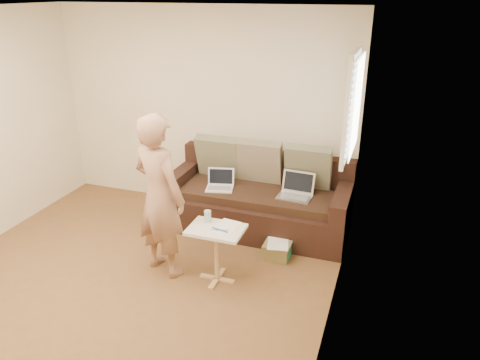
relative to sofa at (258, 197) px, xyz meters
The scene contains 17 objects.
floor 2.04m from the sofa, 116.89° to the right, with size 4.50×4.50×0.00m, color brown.
ceiling 2.95m from the sofa, 116.89° to the right, with size 4.50×4.50×0.00m, color white.
wall_back 1.34m from the sofa, 152.18° to the left, with size 4.00×4.00×0.00m, color beige.
wall_right 2.26m from the sofa, 58.21° to the right, with size 4.50×4.50×0.00m, color beige.
window_blinds 1.67m from the sofa, 14.68° to the right, with size 0.12×0.88×1.08m, color white, non-canonical shape.
sofa is the anchor object (origin of this frame).
pillow_left 0.74m from the sofa, 158.80° to the left, with size 0.55×0.14×0.55m, color #61644A, non-canonical shape.
pillow_mid 0.44m from the sofa, 102.14° to the left, with size 0.55×0.14×0.55m, color #716750, non-canonical shape.
pillow_right 0.70m from the sofa, 23.79° to the left, with size 0.55×0.14×0.55m, color #61644A, non-canonical shape.
laptop_silver 0.48m from the sofa, 10.40° to the right, with size 0.38×0.28×0.26m, color #B7BABC, non-canonical shape.
laptop_white 0.47m from the sofa, 161.36° to the right, with size 0.32×0.23×0.23m, color white, non-canonical shape.
person 1.44m from the sofa, 118.87° to the right, with size 0.62×0.42×1.71m, color #9F6D57.
side_table 1.20m from the sofa, 93.12° to the right, with size 0.54×0.38×0.60m, color silver, non-canonical shape.
drinking_glass 1.14m from the sofa, 100.04° to the right, with size 0.07×0.07×0.12m, color silver, non-canonical shape.
scissors 1.24m from the sofa, 90.47° to the right, with size 0.18×0.10×0.02m, color silver, non-canonical shape.
paper_on_table 1.15m from the sofa, 89.07° to the right, with size 0.21×0.30×0.00m, color white, non-canonical shape.
striped_box 0.78m from the sofa, 54.43° to the right, with size 0.29×0.29×0.18m, color #D1601F, non-canonical shape.
Camera 1 is at (2.35, -3.07, 2.77)m, focal length 34.29 mm.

